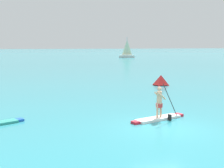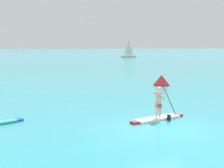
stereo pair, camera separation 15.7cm
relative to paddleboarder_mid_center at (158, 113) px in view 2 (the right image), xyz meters
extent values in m
plane|color=teal|center=(-0.35, -1.53, -0.33)|extent=(440.00, 440.00, 0.00)
cube|color=blue|center=(-6.97, 1.25, -0.27)|extent=(0.49, 0.53, 0.12)
cube|color=white|center=(-0.04, 0.00, -0.27)|extent=(2.66, 1.55, 0.13)
cube|color=red|center=(1.33, 0.54, -0.27)|extent=(0.47, 0.53, 0.13)
cube|color=red|center=(-1.40, -0.54, -0.27)|extent=(0.44, 0.47, 0.13)
cylinder|color=tan|center=(0.12, 0.06, 0.15)|extent=(0.11, 0.11, 0.71)
cylinder|color=tan|center=(-0.09, -0.03, 0.15)|extent=(0.11, 0.11, 0.71)
cube|color=red|center=(0.01, 0.02, 0.41)|extent=(0.32, 0.30, 0.22)
cylinder|color=tan|center=(0.01, 0.02, 0.82)|extent=(0.26, 0.26, 0.63)
sphere|color=tan|center=(0.01, 0.02, 1.27)|extent=(0.21, 0.21, 0.21)
cylinder|color=tan|center=(0.00, 0.18, 0.90)|extent=(0.50, 0.28, 0.44)
cylinder|color=tan|center=(0.11, -0.11, 0.90)|extent=(0.50, 0.28, 0.44)
cylinder|color=black|center=(0.49, -0.24, 0.72)|extent=(1.00, 0.44, 1.79)
cube|color=black|center=(0.49, -0.24, -0.18)|extent=(0.15, 0.22, 0.32)
pyramid|color=red|center=(4.93, 12.43, 0.15)|extent=(1.62, 1.62, 0.97)
torus|color=maroon|center=(4.93, 12.43, -0.27)|extent=(1.40, 1.40, 0.12)
cube|color=white|center=(16.76, 68.57, 0.03)|extent=(4.50, 2.47, 0.71)
cylinder|color=#B2B2B7|center=(16.76, 68.57, 2.89)|extent=(0.12, 0.12, 5.02)
pyramid|color=beige|center=(16.76, 68.57, 2.52)|extent=(1.83, 0.82, 4.08)
camera|label=1|loc=(-5.66, -14.65, 3.55)|focal=49.64mm
camera|label=2|loc=(-5.51, -14.68, 3.55)|focal=49.64mm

